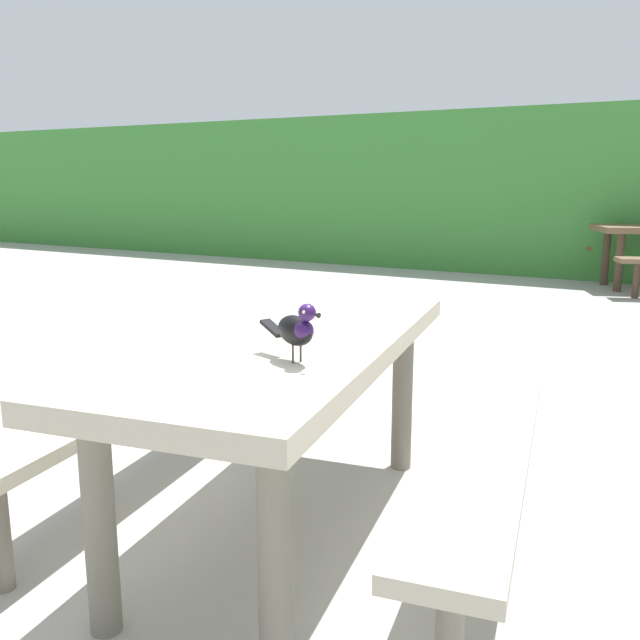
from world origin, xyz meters
name	(u,v)px	position (x,y,z in m)	size (l,w,h in m)	color
ground_plane	(312,510)	(0.00, 0.00, 0.00)	(60.00, 60.00, 0.00)	#A3A099
hedge_wall	(604,192)	(0.00, 8.04, 1.10)	(28.00, 1.95, 2.19)	#387A33
picnic_table_foreground	(285,386)	(0.00, -0.19, 0.56)	(1.93, 1.96, 0.74)	#B2A893
bird_grackle	(297,329)	(0.22, -0.48, 0.84)	(0.27, 0.15, 0.18)	black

